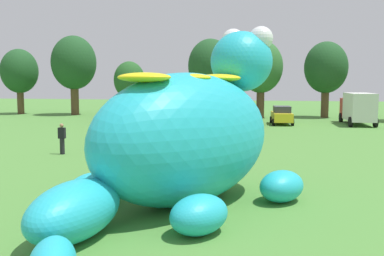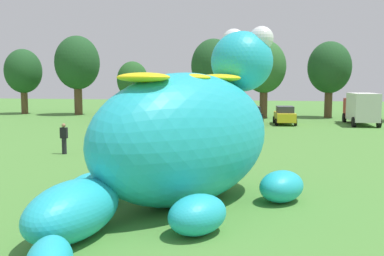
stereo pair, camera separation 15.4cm
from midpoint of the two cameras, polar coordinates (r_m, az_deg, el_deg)
ground_plane at (r=13.72m, az=-7.33°, el=-10.97°), size 160.00×160.00×0.00m
giant_inflatable_creature at (r=14.30m, az=-1.01°, el=-1.11°), size 8.10×11.93×6.07m
car_blue at (r=44.01m, az=-10.21°, el=1.90°), size 2.35×4.29×1.72m
car_orange at (r=43.07m, az=-5.74°, el=1.88°), size 2.01×4.14×1.72m
car_red at (r=42.04m, az=-2.05°, el=1.80°), size 2.20×4.23×1.72m
car_white at (r=42.12m, az=2.86°, el=1.81°), size 2.46×4.33×1.72m
car_black at (r=41.06m, az=7.23°, el=1.65°), size 2.46×4.33×1.72m
car_yellow at (r=41.70m, az=11.52°, el=1.65°), size 2.20×4.23×1.72m
box_truck at (r=43.36m, az=20.70°, el=2.52°), size 2.51×6.46×2.95m
tree_far_left at (r=57.92m, az=-21.67°, el=6.86°), size 4.48×4.48×7.96m
tree_left at (r=54.44m, az=-15.24°, el=8.15°), size 5.30×5.30×9.42m
tree_mid_left at (r=50.72m, az=-8.26°, el=6.16°), size 3.54×3.54×6.29m
tree_centre_left at (r=48.06m, az=2.32°, el=8.04°), size 4.86×4.86×8.62m
tree_centre at (r=48.79m, az=8.89°, el=7.83°), size 4.77×4.77×8.47m
tree_centre_right at (r=50.72m, az=16.99°, el=7.50°), size 4.72×4.72×8.37m
spectator_near_inflatable at (r=25.17m, az=-16.77°, el=-1.38°), size 0.38×0.26×1.71m
spectator_mid_field at (r=40.68m, az=-10.93°, el=1.54°), size 0.38×0.26×1.71m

